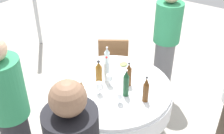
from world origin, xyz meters
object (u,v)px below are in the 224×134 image
object	(u,v)px
wine_glass_far	(120,96)
dining_table	(112,97)
bottle_brown_inner	(146,90)
wine_glass_outer	(99,86)
wine_glass_east	(110,78)
person_east	(166,44)
plate_near	(124,65)
chair_right	(113,59)
bottle_amber_outer	(99,73)
bottle_brown_east	(129,75)
bottle_dark_green_right	(126,84)
bottle_amber_mid	(82,93)
bottle_clear_far	(107,57)
plate_north	(69,90)
wine_glass_right	(91,102)
person_mid	(11,115)
bottle_clear_left	(107,69)

from	to	relation	value
wine_glass_far	dining_table	bearing A→B (deg)	-129.86
bottle_brown_inner	wine_glass_outer	bearing A→B (deg)	-68.43
dining_table	wine_glass_far	xyz separation A→B (m)	(0.19, 0.23, 0.24)
wine_glass_east	person_east	distance (m)	1.07
wine_glass_outer	wine_glass_far	bearing A→B (deg)	89.55
bottle_brown_inner	wine_glass_east	xyz separation A→B (m)	(0.00, -0.44, -0.03)
plate_near	chair_right	xyz separation A→B (m)	(-0.35, -0.40, -0.23)
bottle_brown_inner	bottle_amber_outer	size ratio (longest dim) A/B	1.02
wine_glass_far	wine_glass_outer	distance (m)	0.26
bottle_brown_east	bottle_dark_green_right	bearing A→B (deg)	23.65
bottle_amber_mid	bottle_clear_far	distance (m)	0.74
plate_near	chair_right	size ratio (longest dim) A/B	0.26
wine_glass_outer	plate_north	bearing A→B (deg)	-61.71
wine_glass_east	bottle_amber_outer	bearing A→B (deg)	-75.46
wine_glass_east	plate_near	distance (m)	0.44
wine_glass_right	wine_glass_outer	size ratio (longest dim) A/B	0.99
plate_near	person_mid	distance (m)	1.42
bottle_brown_inner	wine_glass_far	xyz separation A→B (m)	(0.18, -0.19, -0.04)
bottle_dark_green_right	wine_glass_east	distance (m)	0.24
bottle_clear_far	wine_glass_right	distance (m)	0.79
wine_glass_right	wine_glass_outer	xyz separation A→B (m)	(-0.24, -0.09, -0.00)
wine_glass_outer	person_mid	world-z (taller)	person_mid
wine_glass_outer	plate_near	distance (m)	0.61
bottle_clear_left	wine_glass_far	size ratio (longest dim) A/B	2.26
wine_glass_east	wine_glass_far	size ratio (longest dim) A/B	1.07
wine_glass_far	bottle_dark_green_right	bearing A→B (deg)	-172.46
bottle_amber_mid	bottle_brown_inner	world-z (taller)	bottle_amber_mid
chair_right	wine_glass_outer	bearing A→B (deg)	-96.99
dining_table	person_mid	bearing A→B (deg)	-22.65
bottle_brown_inner	bottle_clear_left	bearing A→B (deg)	-97.23
bottle_brown_east	wine_glass_east	bearing A→B (deg)	-50.28
bottle_clear_far	person_mid	distance (m)	1.28
bottle_amber_outer	wine_glass_far	world-z (taller)	bottle_amber_outer
person_east	chair_right	distance (m)	0.76
bottle_brown_inner	plate_north	world-z (taller)	bottle_brown_inner
bottle_brown_east	person_east	xyz separation A→B (m)	(-0.93, -0.01, -0.04)
wine_glass_outer	plate_north	size ratio (longest dim) A/B	0.59
bottle_brown_east	chair_right	bearing A→B (deg)	-134.82
bottle_brown_inner	person_mid	size ratio (longest dim) A/B	0.18
bottle_clear_far	person_mid	size ratio (longest dim) A/B	0.16
bottle_clear_far	bottle_brown_inner	bearing A→B (deg)	66.53
bottle_brown_inner	plate_north	bearing A→B (deg)	-65.75
bottle_amber_outer	plate_near	size ratio (longest dim) A/B	1.26
wine_glass_east	person_mid	bearing A→B (deg)	-21.77
bottle_amber_outer	plate_north	distance (m)	0.36
bottle_amber_mid	plate_north	size ratio (longest dim) A/B	1.23
bottle_clear_far	bottle_amber_mid	bearing A→B (deg)	16.74
person_east	chair_right	world-z (taller)	person_east
wine_glass_east	wine_glass_right	distance (m)	0.42
person_east	bottle_brown_inner	bearing A→B (deg)	-67.86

